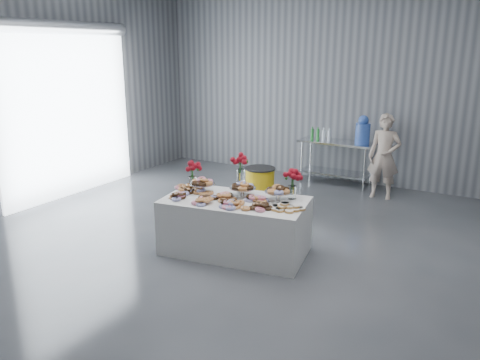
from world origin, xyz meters
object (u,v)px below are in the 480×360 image
object	(u,v)px
prep_table	(336,155)
water_jug	(363,131)
person	(384,157)
trash_barrel	(260,187)
display_table	(235,226)

from	to	relation	value
prep_table	water_jug	xyz separation A→B (m)	(0.50, -0.00, 0.53)
person	prep_table	bearing A→B (deg)	153.34
prep_table	trash_barrel	xyz separation A→B (m)	(-0.70, -2.00, -0.27)
display_table	prep_table	bearing A→B (deg)	88.76
prep_table	water_jug	distance (m)	0.73
water_jug	person	xyz separation A→B (m)	(0.54, -0.43, -0.36)
person	water_jug	bearing A→B (deg)	137.45
display_table	prep_table	xyz separation A→B (m)	(0.08, 3.88, 0.24)
display_table	water_jug	xyz separation A→B (m)	(0.58, 3.88, 0.77)
person	trash_barrel	size ratio (longest dim) A/B	2.26
display_table	water_jug	bearing A→B (deg)	81.44
person	trash_barrel	distance (m)	2.39
display_table	prep_table	world-z (taller)	prep_table
prep_table	trash_barrel	size ratio (longest dim) A/B	2.16
water_jug	person	world-z (taller)	person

